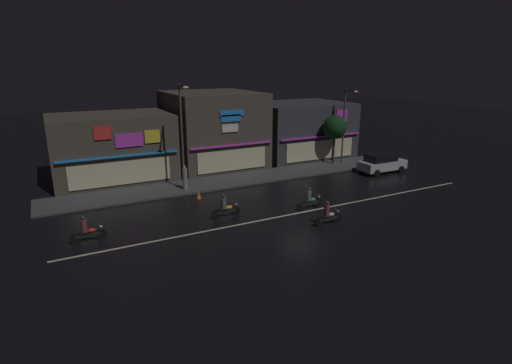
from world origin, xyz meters
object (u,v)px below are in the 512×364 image
object	(u,v)px
parked_car_near_kerb	(382,163)
traffic_cone	(199,195)
streetlamp_mid	(345,120)
motorcycle_trailing_far	(328,215)
streetlamp_west	(182,130)
motorcycle_lead	(87,231)
pedestrian_on_sidewalk	(185,178)
motorcycle_following	(225,208)
motorcycle_opposite_lane	(310,200)

from	to	relation	value
parked_car_near_kerb	traffic_cone	xyz separation A→B (m)	(-16.78, 0.65, -0.59)
streetlamp_mid	motorcycle_trailing_far	distance (m)	16.20
parked_car_near_kerb	motorcycle_trailing_far	distance (m)	13.88
streetlamp_mid	motorcycle_trailing_far	world-z (taller)	streetlamp_mid
streetlamp_west	motorcycle_trailing_far	distance (m)	12.36
motorcycle_lead	streetlamp_mid	bearing A→B (deg)	10.28
streetlamp_west	pedestrian_on_sidewalk	distance (m)	3.69
parked_car_near_kerb	motorcycle_lead	bearing A→B (deg)	8.12
streetlamp_west	pedestrian_on_sidewalk	bearing A→B (deg)	70.55
motorcycle_lead	motorcycle_trailing_far	size ratio (longest dim) A/B	1.00
motorcycle_lead	traffic_cone	bearing A→B (deg)	20.53
streetlamp_west	motorcycle_lead	distance (m)	10.59
streetlamp_mid	traffic_cone	bearing A→B (deg)	-167.80
streetlamp_west	traffic_cone	distance (m)	4.88
streetlamp_west	streetlamp_mid	xyz separation A→B (m)	(16.11, 1.32, -0.44)
motorcycle_following	motorcycle_opposite_lane	xyz separation A→B (m)	(5.56, -1.17, 0.00)
motorcycle_lead	motorcycle_following	world-z (taller)	same
streetlamp_mid	pedestrian_on_sidewalk	xyz separation A→B (m)	(-16.07, -1.22, -3.25)
parked_car_near_kerb	pedestrian_on_sidewalk	bearing A→B (deg)	-9.52
motorcycle_lead	motorcycle_opposite_lane	size ratio (longest dim) A/B	1.00
motorcycle_lead	motorcycle_opposite_lane	world-z (taller)	same
motorcycle_opposite_lane	traffic_cone	xyz separation A→B (m)	(-5.80, 5.43, -0.36)
parked_car_near_kerb	motorcycle_opposite_lane	world-z (taller)	parked_car_near_kerb
streetlamp_mid	motorcycle_trailing_far	xyz separation A→B (m)	(-10.66, -11.66, -3.59)
streetlamp_mid	traffic_cone	xyz separation A→B (m)	(-15.82, -3.42, -3.95)
traffic_cone	motorcycle_trailing_far	bearing A→B (deg)	-57.95
streetlamp_mid	motorcycle_trailing_far	size ratio (longest dim) A/B	3.63
streetlamp_west	motorcycle_lead	bearing A→B (deg)	-140.22
parked_car_near_kerb	motorcycle_opposite_lane	size ratio (longest dim) A/B	2.26
parked_car_near_kerb	streetlamp_west	bearing A→B (deg)	-9.17
motorcycle_following	motorcycle_opposite_lane	world-z (taller)	same
pedestrian_on_sidewalk	motorcycle_trailing_far	xyz separation A→B (m)	(5.41, -10.44, -0.34)
motorcycle_opposite_lane	motorcycle_following	bearing A→B (deg)	159.92
pedestrian_on_sidewalk	parked_car_near_kerb	world-z (taller)	pedestrian_on_sidewalk
pedestrian_on_sidewalk	motorcycle_opposite_lane	xyz separation A→B (m)	(6.05, -7.64, -0.34)
parked_car_near_kerb	motorcycle_trailing_far	size ratio (longest dim) A/B	2.26
streetlamp_west	motorcycle_lead	size ratio (longest dim) A/B	4.08
motorcycle_lead	motorcycle_opposite_lane	distance (m)	13.68
parked_car_near_kerb	motorcycle_lead	world-z (taller)	parked_car_near_kerb
parked_car_near_kerb	motorcycle_lead	xyz separation A→B (m)	(-24.60, -3.51, -0.24)
pedestrian_on_sidewalk	motorcycle_following	size ratio (longest dim) A/B	0.95
pedestrian_on_sidewalk	traffic_cone	world-z (taller)	pedestrian_on_sidewalk
motorcycle_opposite_lane	traffic_cone	bearing A→B (deg)	128.65
motorcycle_opposite_lane	traffic_cone	size ratio (longest dim) A/B	3.45
streetlamp_mid	motorcycle_following	distance (m)	17.74
streetlamp_mid	pedestrian_on_sidewalk	bearing A→B (deg)	-175.67
pedestrian_on_sidewalk	parked_car_near_kerb	xyz separation A→B (m)	(17.03, -2.86, -0.11)
motorcycle_trailing_far	traffic_cone	size ratio (longest dim) A/B	3.45
traffic_cone	parked_car_near_kerb	bearing A→B (deg)	-2.23
motorcycle_lead	motorcycle_trailing_far	bearing A→B (deg)	-24.93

